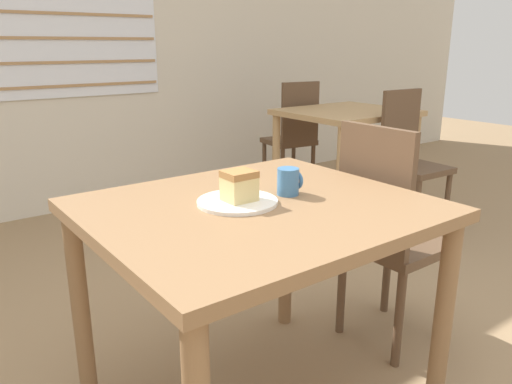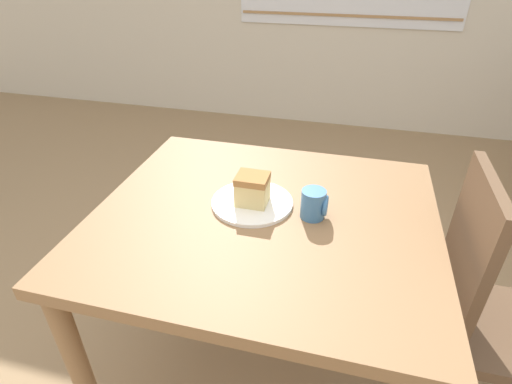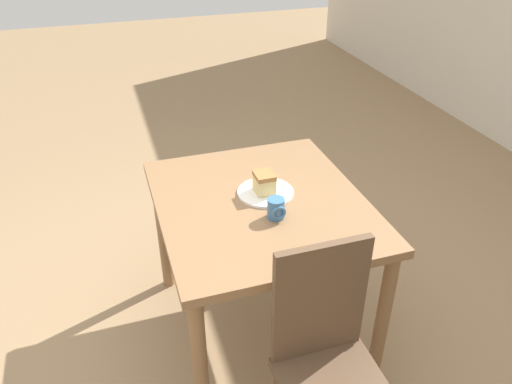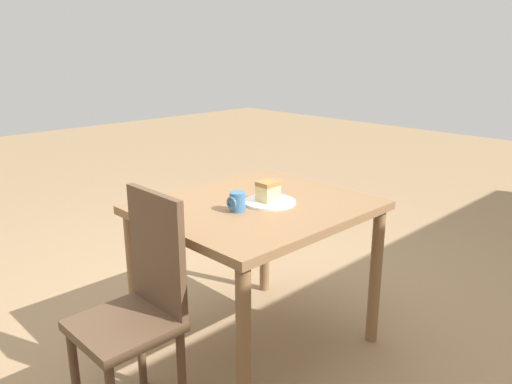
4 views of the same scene
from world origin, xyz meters
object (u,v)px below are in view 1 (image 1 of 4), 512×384
Objects in this scene: chair_far_corner at (409,157)px; chair_far_opposite at (293,135)px; cake_slice at (239,186)px; dining_table_far at (346,126)px; chair_near_window at (387,232)px; plate at (237,202)px; coffee_mug at (289,181)px; dining_table_near at (257,235)px.

chair_far_corner is 1.14m from chair_far_opposite.
chair_far_opposite reaches higher than cake_slice.
chair_far_corner is (0.03, -0.57, -0.14)m from dining_table_far.
chair_far_opposite is 9.96× the size of cake_slice.
chair_far_corner is (1.25, 0.83, 0.00)m from chair_near_window.
chair_near_window is 0.78m from plate.
coffee_mug is (-1.73, -1.97, 0.30)m from chair_far_opposite.
coffee_mug is (0.14, 0.02, 0.15)m from dining_table_near.
cake_slice is (-0.73, 0.01, 0.32)m from chair_near_window.
chair_far_corner reaches higher than plate.
chair_near_window is at bearing 0.64° from coffee_mug.
chair_near_window is 1.00× the size of chair_far_opposite.
chair_far_opposite is 3.77× the size of plate.
dining_table_far is at bearing -41.29° from chair_near_window.
cake_slice is (-1.95, -1.39, 0.18)m from dining_table_far.
dining_table_near is 0.70m from chair_near_window.
chair_far_corner is 2.17m from cake_slice.
dining_table_far is 10.09× the size of coffee_mug.
chair_far_opposite reaches higher than coffee_mug.
chair_near_window reaches higher than cake_slice.
chair_near_window reaches higher than coffee_mug.
cake_slice is at bearing -153.99° from chair_far_corner.
chair_near_window is at bearing -143.06° from chair_far_corner.
plate is (-1.95, -1.38, 0.13)m from dining_table_far.
chair_far_corner is 10.67× the size of coffee_mug.
plate is at bearing 53.47° from chair_far_opposite.
plate is at bearing 141.91° from dining_table_near.
dining_table_far is at bearing 36.64° from dining_table_near.
cake_slice reaches higher than coffee_mug.
chair_far_corner reaches higher than cake_slice.
plate reaches higher than dining_table_near.
dining_table_far is 2.40m from cake_slice.
chair_near_window is at bearing -1.07° from plate.
coffee_mug is at bearing 56.77° from chair_far_opposite.
chair_near_window reaches higher than plate.
dining_table_near is at bearing 54.77° from chair_far_opposite.
dining_table_far is 2.39m from plate.
cake_slice reaches higher than plate.
chair_far_opposite is at bearing 48.65° from coffee_mug.
coffee_mug is at bearing 7.40° from dining_table_near.
dining_table_far is at bearing 35.21° from plate.
cake_slice is (0.00, -0.01, 0.05)m from plate.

